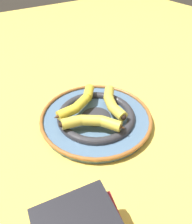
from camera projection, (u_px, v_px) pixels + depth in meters
ground_plane at (100, 115)px, 0.73m from camera, size 2.80×2.80×0.00m
decorative_bowl at (96, 117)px, 0.69m from camera, size 0.35×0.35×0.03m
banana_a at (78, 103)px, 0.70m from camera, size 0.10×0.18×0.03m
banana_b at (112, 102)px, 0.70m from camera, size 0.17×0.09×0.03m
banana_c at (92, 122)px, 0.63m from camera, size 0.13×0.16×0.03m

